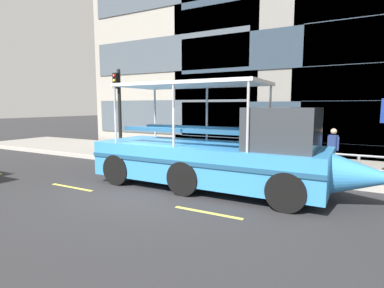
# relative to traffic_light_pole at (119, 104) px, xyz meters

# --- Properties ---
(ground_plane) EXTENTS (120.00, 120.00, 0.00)m
(ground_plane) POSITION_rel_traffic_light_pole_xyz_m (4.62, -3.77, -2.67)
(ground_plane) COLOR #2B2B2D
(sidewalk) EXTENTS (32.00, 4.80, 0.18)m
(sidewalk) POSITION_rel_traffic_light_pole_xyz_m (4.62, 1.83, -2.58)
(sidewalk) COLOR gray
(sidewalk) RESTS_ON ground_plane
(curb_edge) EXTENTS (32.00, 0.18, 0.18)m
(curb_edge) POSITION_rel_traffic_light_pole_xyz_m (4.62, -0.66, -2.58)
(curb_edge) COLOR #B2ADA3
(curb_edge) RESTS_ON ground_plane
(lane_centreline) EXTENTS (25.80, 0.12, 0.01)m
(lane_centreline) POSITION_rel_traffic_light_pole_xyz_m (4.62, -4.71, -2.67)
(lane_centreline) COLOR #DBD64C
(lane_centreline) RESTS_ON ground_plane
(curb_guardrail) EXTENTS (11.58, 0.09, 0.87)m
(curb_guardrail) POSITION_rel_traffic_light_pole_xyz_m (6.08, -0.32, -1.91)
(curb_guardrail) COLOR gray
(curb_guardrail) RESTS_ON sidewalk
(traffic_light_pole) EXTENTS (0.24, 0.46, 4.12)m
(traffic_light_pole) POSITION_rel_traffic_light_pole_xyz_m (0.00, 0.00, 0.00)
(traffic_light_pole) COLOR black
(traffic_light_pole) RESTS_ON sidewalk
(duck_tour_boat) EXTENTS (9.00, 2.57, 3.29)m
(duck_tour_boat) POSITION_rel_traffic_light_pole_xyz_m (6.49, -2.60, -1.60)
(duck_tour_boat) COLOR #388CD1
(duck_tour_boat) RESTS_ON ground_plane
(pedestrian_near_bow) EXTENTS (0.40, 0.30, 1.58)m
(pedestrian_near_bow) POSITION_rel_traffic_light_pole_xyz_m (9.33, 1.00, -1.54)
(pedestrian_near_bow) COLOR #1E2338
(pedestrian_near_bow) RESTS_ON sidewalk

